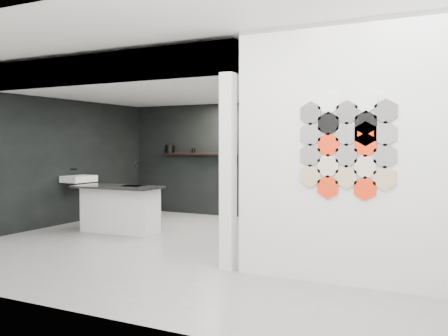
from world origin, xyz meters
The scene contains 17 objects.
floor centered at (0.00, 0.00, -0.01)m, with size 7.00×6.00×0.01m, color slate.
partition_panel centered at (2.23, -1.00, 1.40)m, with size 2.45×0.15×2.80m, color silver.
bay_clad_back centered at (-1.30, 2.97, 1.18)m, with size 4.40×0.04×2.35m, color black.
bay_clad_left centered at (-3.47, 1.00, 1.18)m, with size 0.04×4.00×2.35m, color black.
bulkhead centered at (-1.30, 1.00, 2.55)m, with size 4.40×4.00×0.40m, color silver.
corner_column centered at (0.82, -1.00, 1.18)m, with size 0.16×0.16×2.35m, color silver.
fascia_beam centered at (-1.30, -0.92, 2.55)m, with size 4.40×0.16×0.40m, color silver.
wall_basin centered at (-3.24, 0.80, 0.85)m, with size 0.40×0.60×0.12m, color silver.
display_shelf centered at (-1.20, 2.87, 1.30)m, with size 3.00×0.15×0.04m, color black.
kitchen_island centered at (-1.96, 0.41, 0.41)m, with size 1.53×0.72×1.22m.
stockpot centered at (-2.55, 2.87, 1.40)m, with size 0.20×0.20×0.16m, color black.
kettle centered at (-0.37, 2.87, 1.40)m, with size 0.20×0.20×0.17m, color black.
glass_bowl centered at (0.15, 2.87, 1.37)m, with size 0.15×0.15×0.11m, color gray.
glass_vase centered at (0.15, 2.87, 1.39)m, with size 0.09×0.09×0.13m, color gray.
bottle_dark centered at (-1.27, 2.87, 1.39)m, with size 0.05×0.05×0.15m, color black.
utensil_cup centered at (-1.95, 2.87, 1.37)m, with size 0.07×0.07×0.09m, color black.
hex_tile_cluster centered at (2.26, -1.09, 1.50)m, with size 1.04×0.02×1.16m.
Camera 1 is at (3.49, -6.31, 1.51)m, focal length 40.00 mm.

